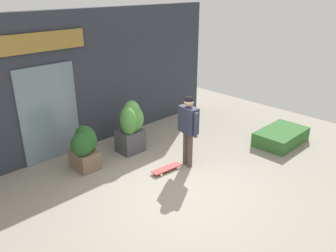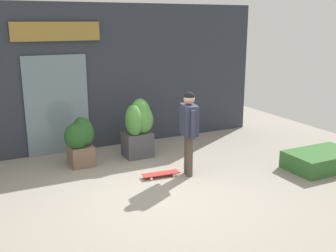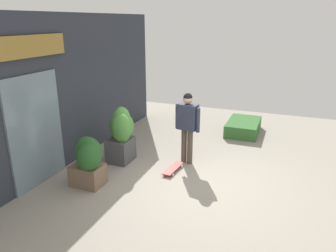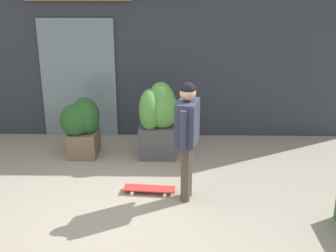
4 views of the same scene
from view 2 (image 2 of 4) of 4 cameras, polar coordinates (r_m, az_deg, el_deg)
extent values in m
plane|color=gray|center=(7.34, -1.42, -9.32)|extent=(12.00, 12.00, 0.00)
cube|color=#2D333D|center=(9.74, -9.41, 6.94)|extent=(8.27, 0.25, 3.41)
cube|color=slate|center=(9.43, -15.55, 2.85)|extent=(1.42, 0.06, 2.27)
cube|color=olive|center=(9.24, -15.66, 12.88)|extent=(1.92, 0.05, 0.41)
cylinder|color=#4C4238|center=(7.89, 3.10, -4.32)|extent=(0.13, 0.13, 0.84)
cylinder|color=#4C4238|center=(8.03, 2.77, -3.95)|extent=(0.13, 0.13, 0.84)
cube|color=#2D3347|center=(7.75, 3.00, 0.90)|extent=(0.35, 0.50, 0.60)
cylinder|color=#2D3347|center=(7.51, 3.60, 0.17)|extent=(0.09, 0.09, 0.57)
cylinder|color=#2D3347|center=(8.02, 2.43, 1.13)|extent=(0.09, 0.09, 0.57)
sphere|color=tan|center=(7.67, 3.04, 3.89)|extent=(0.22, 0.22, 0.22)
sphere|color=black|center=(7.66, 3.05, 4.17)|extent=(0.21, 0.21, 0.21)
cube|color=red|center=(7.97, -1.01, -6.78)|extent=(0.76, 0.27, 0.02)
cylinder|color=silver|center=(7.81, -2.37, -7.57)|extent=(0.06, 0.03, 0.05)
cylinder|color=silver|center=(8.01, -2.90, -7.00)|extent=(0.06, 0.03, 0.05)
cylinder|color=silver|center=(7.97, 0.90, -7.11)|extent=(0.06, 0.03, 0.05)
cylinder|color=silver|center=(8.17, 0.29, -6.55)|extent=(0.06, 0.03, 0.05)
cube|color=#47474C|center=(9.10, -4.39, -2.62)|extent=(0.61, 0.52, 0.57)
ellipsoid|color=#4C8C3D|center=(8.97, -3.89, 0.94)|extent=(0.54, 0.59, 0.68)
ellipsoid|color=#4C8C3D|center=(8.81, -4.90, 0.77)|extent=(0.37, 0.48, 0.72)
ellipsoid|color=#4C8C3D|center=(8.94, -3.98, 1.30)|extent=(0.49, 0.45, 0.83)
cube|color=brown|center=(8.79, -12.33, -4.00)|extent=(0.48, 0.63, 0.44)
ellipsoid|color=#235123|center=(8.52, -12.91, -1.41)|extent=(0.52, 0.46, 0.56)
ellipsoid|color=#235123|center=(8.66, -11.82, -0.91)|extent=(0.38, 0.55, 0.62)
ellipsoid|color=#235123|center=(8.64, -12.23, -0.87)|extent=(0.41, 0.54, 0.65)
cube|color=#33662D|center=(8.95, 20.99, -4.57)|extent=(1.45, 0.90, 0.37)
camera|label=1|loc=(2.60, -74.00, 26.07)|focal=36.85mm
camera|label=3|loc=(5.36, -62.14, 9.86)|focal=34.44mm
camera|label=4|loc=(3.71, 48.19, 10.48)|focal=46.32mm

